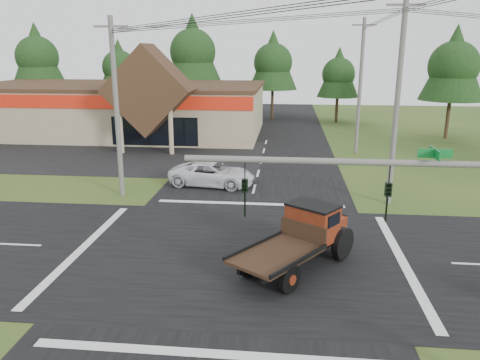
# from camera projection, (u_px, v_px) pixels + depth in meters

# --- Properties ---
(ground) EXTENTS (120.00, 120.00, 0.00)m
(ground) POSITION_uv_depth(u_px,v_px,m) (237.00, 254.00, 20.39)
(ground) COLOR #2D491A
(ground) RESTS_ON ground
(road_ns) EXTENTS (12.00, 120.00, 0.02)m
(road_ns) POSITION_uv_depth(u_px,v_px,m) (237.00, 254.00, 20.39)
(road_ns) COLOR black
(road_ns) RESTS_ON ground
(road_ew) EXTENTS (120.00, 12.00, 0.02)m
(road_ew) POSITION_uv_depth(u_px,v_px,m) (237.00, 254.00, 20.39)
(road_ew) COLOR black
(road_ew) RESTS_ON ground
(parking_apron) EXTENTS (28.00, 14.00, 0.02)m
(parking_apron) POSITION_uv_depth(u_px,v_px,m) (99.00, 154.00, 39.97)
(parking_apron) COLOR black
(parking_apron) RESTS_ON ground
(cvs_building) EXTENTS (30.40, 18.20, 9.19)m
(cvs_building) POSITION_uv_depth(u_px,v_px,m) (120.00, 107.00, 49.54)
(cvs_building) COLOR tan
(cvs_building) RESTS_ON ground
(traffic_signal_mast) EXTENTS (8.12, 0.24, 7.00)m
(traffic_signal_mast) POSITION_uv_depth(u_px,v_px,m) (440.00, 226.00, 11.45)
(traffic_signal_mast) COLOR #595651
(traffic_signal_mast) RESTS_ON ground
(utility_pole_nw) EXTENTS (2.00, 0.30, 10.50)m
(utility_pole_nw) POSITION_uv_depth(u_px,v_px,m) (116.00, 107.00, 27.41)
(utility_pole_nw) COLOR #595651
(utility_pole_nw) RESTS_ON ground
(utility_pole_ne) EXTENTS (2.00, 0.30, 11.50)m
(utility_pole_ne) POSITION_uv_depth(u_px,v_px,m) (397.00, 101.00, 25.71)
(utility_pole_ne) COLOR #595651
(utility_pole_ne) RESTS_ON ground
(utility_pole_n) EXTENTS (2.00, 0.30, 11.20)m
(utility_pole_n) POSITION_uv_depth(u_px,v_px,m) (360.00, 86.00, 39.17)
(utility_pole_n) COLOR #595651
(utility_pole_n) RESTS_ON ground
(tree_row_a) EXTENTS (6.72, 6.72, 12.12)m
(tree_row_a) POSITION_uv_depth(u_px,v_px,m) (37.00, 55.00, 59.53)
(tree_row_a) COLOR #332316
(tree_row_a) RESTS_ON ground
(tree_row_b) EXTENTS (5.60, 5.60, 10.10)m
(tree_row_b) POSITION_uv_depth(u_px,v_px,m) (119.00, 66.00, 60.83)
(tree_row_b) COLOR #332316
(tree_row_b) RESTS_ON ground
(tree_row_c) EXTENTS (7.28, 7.28, 13.13)m
(tree_row_c) POSITION_uv_depth(u_px,v_px,m) (193.00, 50.00, 58.35)
(tree_row_c) COLOR #332316
(tree_row_c) RESTS_ON ground
(tree_row_d) EXTENTS (6.16, 6.16, 11.11)m
(tree_row_d) POSITION_uv_depth(u_px,v_px,m) (273.00, 61.00, 58.69)
(tree_row_d) COLOR #332316
(tree_row_d) RESTS_ON ground
(tree_row_e) EXTENTS (5.04, 5.04, 9.09)m
(tree_row_e) POSITION_uv_depth(u_px,v_px,m) (339.00, 73.00, 56.35)
(tree_row_e) COLOR #332316
(tree_row_e) RESTS_ON ground
(tree_side_ne) EXTENTS (6.16, 6.16, 11.11)m
(tree_side_ne) POSITION_uv_depth(u_px,v_px,m) (454.00, 64.00, 45.42)
(tree_side_ne) COLOR #332316
(tree_side_ne) RESTS_ON ground
(antique_flatbed_truck) EXTENTS (5.37, 6.21, 2.51)m
(antique_flatbed_truck) POSITION_uv_depth(u_px,v_px,m) (296.00, 240.00, 18.74)
(antique_flatbed_truck) COLOR #551A0C
(antique_flatbed_truck) RESTS_ON ground
(white_pickup) EXTENTS (5.83, 3.25, 1.54)m
(white_pickup) POSITION_uv_depth(u_px,v_px,m) (212.00, 174.00, 30.70)
(white_pickup) COLOR silver
(white_pickup) RESTS_ON ground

